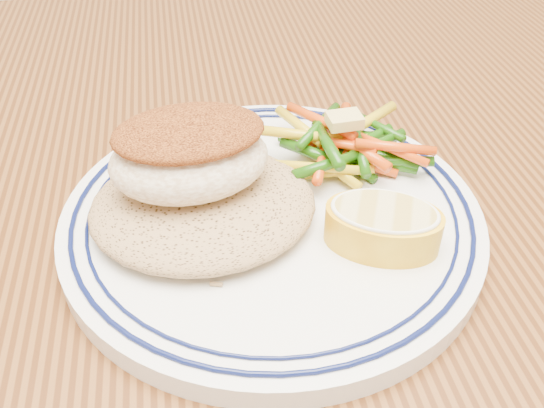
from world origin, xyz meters
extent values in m
cube|color=#47240E|center=(0.00, 0.00, 0.73)|extent=(1.50, 0.90, 0.04)
cylinder|color=white|center=(-0.03, 0.01, 0.76)|extent=(0.26, 0.26, 0.01)
torus|color=#0A113F|center=(-0.03, 0.01, 0.77)|extent=(0.25, 0.25, 0.00)
torus|color=#0A113F|center=(-0.03, 0.01, 0.77)|extent=(0.23, 0.23, 0.00)
ellipsoid|color=#9B784D|center=(-0.07, 0.01, 0.78)|extent=(0.14, 0.12, 0.03)
ellipsoid|color=white|center=(-0.08, 0.02, 0.80)|extent=(0.10, 0.07, 0.04)
ellipsoid|color=brown|center=(-0.07, 0.02, 0.82)|extent=(0.09, 0.07, 0.02)
cylinder|color=#194909|center=(0.03, 0.05, 0.77)|extent=(0.04, 0.05, 0.01)
cylinder|color=gold|center=(0.04, 0.07, 0.77)|extent=(0.05, 0.03, 0.01)
cylinder|color=gold|center=(0.02, 0.03, 0.77)|extent=(0.05, 0.02, 0.01)
cylinder|color=#194909|center=(0.05, 0.04, 0.77)|extent=(0.05, 0.03, 0.01)
cylinder|color=gold|center=(0.02, 0.04, 0.77)|extent=(0.03, 0.06, 0.01)
cylinder|color=#194909|center=(0.04, 0.07, 0.77)|extent=(0.06, 0.02, 0.01)
cylinder|color=#D5420A|center=(0.04, 0.04, 0.77)|extent=(0.05, 0.03, 0.01)
cylinder|color=#194909|center=(0.05, 0.03, 0.78)|extent=(0.06, 0.02, 0.01)
cylinder|color=#194909|center=(0.05, 0.04, 0.78)|extent=(0.05, 0.04, 0.01)
cylinder|color=#194909|center=(0.02, 0.07, 0.77)|extent=(0.06, 0.02, 0.01)
cylinder|color=#D5420A|center=(0.02, 0.08, 0.77)|extent=(0.04, 0.04, 0.01)
cylinder|color=#D5420A|center=(0.01, 0.04, 0.78)|extent=(0.03, 0.06, 0.01)
cylinder|color=#D5420A|center=(0.04, 0.07, 0.78)|extent=(0.02, 0.06, 0.01)
cylinder|color=#194909|center=(0.04, 0.06, 0.78)|extent=(0.05, 0.02, 0.01)
cylinder|color=#D5420A|center=(0.02, 0.06, 0.78)|extent=(0.01, 0.05, 0.01)
cylinder|color=#194909|center=(0.01, 0.05, 0.78)|extent=(0.04, 0.03, 0.01)
cylinder|color=gold|center=(0.01, 0.03, 0.78)|extent=(0.06, 0.02, 0.01)
cylinder|color=#194909|center=(0.01, 0.03, 0.78)|extent=(0.05, 0.02, 0.01)
cylinder|color=#194909|center=(0.04, 0.04, 0.78)|extent=(0.06, 0.03, 0.01)
cylinder|color=#194909|center=(0.06, 0.07, 0.78)|extent=(0.03, 0.06, 0.01)
cylinder|color=gold|center=(0.05, 0.07, 0.78)|extent=(0.05, 0.04, 0.01)
cylinder|color=#194909|center=(0.04, 0.04, 0.78)|extent=(0.01, 0.05, 0.01)
cylinder|color=#D5420A|center=(0.05, 0.04, 0.78)|extent=(0.05, 0.05, 0.01)
cylinder|color=gold|center=(0.00, 0.08, 0.78)|extent=(0.03, 0.05, 0.01)
cylinder|color=#D5420A|center=(0.04, 0.04, 0.78)|extent=(0.03, 0.05, 0.01)
cylinder|color=gold|center=(0.00, 0.06, 0.79)|extent=(0.06, 0.02, 0.01)
cylinder|color=#D5420A|center=(0.02, 0.05, 0.78)|extent=(0.05, 0.04, 0.01)
cylinder|color=#194909|center=(0.01, 0.04, 0.79)|extent=(0.01, 0.06, 0.01)
cylinder|color=#194909|center=(0.01, 0.07, 0.79)|extent=(0.04, 0.05, 0.01)
cylinder|color=#D5420A|center=(0.02, 0.07, 0.79)|extent=(0.04, 0.05, 0.01)
cylinder|color=#D5420A|center=(0.06, 0.03, 0.79)|extent=(0.05, 0.01, 0.01)
cube|color=#E2C96E|center=(0.03, 0.05, 0.80)|extent=(0.02, 0.02, 0.01)
torus|color=white|center=(0.03, -0.03, 0.79)|extent=(0.08, 0.08, 0.00)
camera|label=1|loc=(-0.08, -0.28, 1.00)|focal=40.00mm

